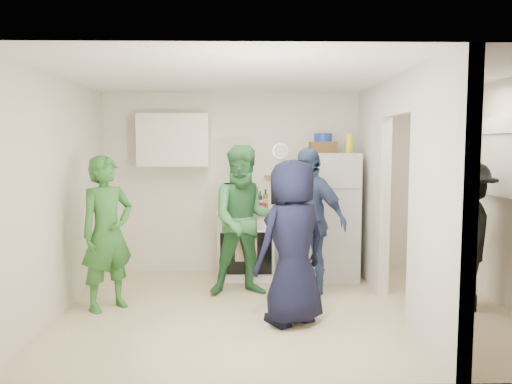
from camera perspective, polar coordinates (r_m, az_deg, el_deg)
floor at (r=5.56m, az=3.42°, el=-13.32°), size 4.80×4.80×0.00m
wall_back at (r=6.98m, az=2.37°, el=1.00°), size 4.80×0.00×4.80m
wall_front at (r=3.62m, az=5.67°, el=-3.08°), size 4.80×0.00×4.80m
wall_left at (r=5.63m, az=-21.63°, el=-0.42°), size 0.00×3.40×3.40m
wall_right at (r=5.99m, az=27.05°, el=-0.31°), size 0.00×3.40×3.40m
ceiling at (r=5.32m, az=3.58°, el=13.13°), size 4.80×4.80×0.00m
partition_pier_back at (r=6.58m, az=13.19°, el=0.59°), size 0.12×1.20×2.50m
partition_pier_front at (r=4.49m, az=20.13°, el=-1.74°), size 0.12×1.20×2.50m
partition_header at (r=5.52m, az=16.29°, el=10.55°), size 0.12×1.00×0.40m
stove at (r=6.75m, az=-1.15°, el=-5.94°), size 0.77×0.64×0.92m
upper_cabinet at (r=6.84m, az=-9.36°, el=5.87°), size 0.95×0.34×0.70m
fridge at (r=6.75m, az=8.46°, el=-2.71°), size 0.69×0.67×1.68m
wicker_basket at (r=6.72m, az=7.65°, el=5.09°), size 0.35×0.25×0.15m
blue_bowl at (r=6.72m, az=7.67°, el=6.20°), size 0.24×0.24×0.11m
yellow_cup_stack_top at (r=6.63m, az=10.60°, el=5.47°), size 0.09×0.09×0.25m
wall_clock at (r=6.95m, az=2.81°, el=4.69°), size 0.22×0.02×0.22m
spice_shelf at (r=6.93m, az=2.40°, el=1.79°), size 0.35×0.08×0.03m
nook_window at (r=6.13m, az=26.16°, el=3.60°), size 0.03×0.70×0.80m
nook_window_frame at (r=6.13m, az=26.03°, el=3.60°), size 0.04×0.76×0.86m
nook_valance at (r=6.12m, az=25.96°, el=6.88°), size 0.04×0.82×0.18m
yellow_cup_stack_stove at (r=6.44m, az=-2.22°, el=-1.24°), size 0.09×0.09×0.25m
red_cup at (r=6.47m, az=0.79°, el=-1.78°), size 0.09×0.09×0.12m
person_green_left at (r=5.63m, az=-16.64°, el=-4.52°), size 0.71×0.71×1.67m
person_green_center at (r=5.92m, az=-1.22°, el=-3.28°), size 0.94×0.78×1.78m
person_denim at (r=6.00m, az=5.90°, el=-3.32°), size 1.07×0.99×1.76m
person_navy at (r=4.98m, az=4.18°, el=-5.74°), size 0.96×0.88×1.64m
person_nook at (r=5.89m, az=22.87°, el=-4.53°), size 0.92×1.19×1.62m
bottle_a at (r=6.79m, az=-3.57°, el=-0.67°), size 0.07×0.07×0.31m
bottle_b at (r=6.58m, az=-2.72°, el=-0.84°), size 0.06×0.06×0.31m
bottle_c at (r=6.80m, az=-1.94°, el=-0.61°), size 0.08×0.08×0.32m
bottle_d at (r=6.59m, az=-0.99°, el=-0.76°), size 0.08×0.08×0.33m
bottle_e at (r=6.85m, az=-0.48°, el=-0.59°), size 0.07×0.07×0.31m
bottle_f at (r=6.68m, az=0.48°, el=-0.97°), size 0.06×0.06×0.26m
bottle_g at (r=6.81m, az=1.10°, el=-0.81°), size 0.07×0.07×0.27m
bottle_h at (r=6.53m, az=-3.69°, el=-1.13°), size 0.07×0.07×0.26m
bottle_i at (r=6.76m, az=-0.80°, el=-0.94°), size 0.06×0.06×0.25m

